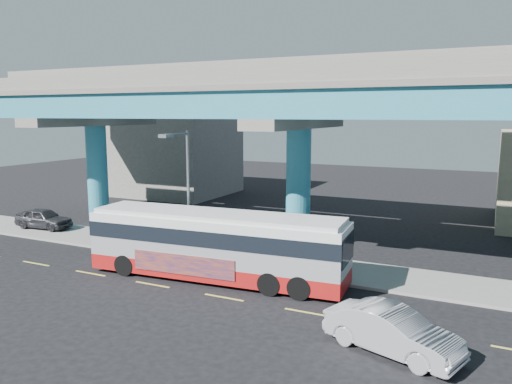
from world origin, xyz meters
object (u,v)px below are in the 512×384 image
at_px(street_lamp, 183,176).
at_px(stop_sign, 314,243).
at_px(transit_bus, 216,243).
at_px(sedan, 392,331).
at_px(parked_car, 44,218).

distance_m(street_lamp, stop_sign, 8.04).
height_order(transit_bus, sedan, transit_bus).
xyz_separation_m(street_lamp, stop_sign, (7.39, 0.73, -3.07)).
distance_m(parked_car, stop_sign, 20.97).
distance_m(parked_car, street_lamp, 14.27).
bearing_deg(street_lamp, transit_bus, -28.03).
height_order(parked_car, stop_sign, stop_sign).
relative_size(street_lamp, stop_sign, 3.10).
bearing_deg(sedan, parked_car, 91.48).
xyz_separation_m(transit_bus, sedan, (9.49, -4.20, -1.08)).
xyz_separation_m(transit_bus, parked_car, (-16.53, 3.88, -1.00)).
xyz_separation_m(parked_car, stop_sign, (20.90, -1.54, 0.94)).
distance_m(transit_bus, parked_car, 17.01).
bearing_deg(transit_bus, street_lamp, 147.70).
bearing_deg(stop_sign, transit_bus, -154.46).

